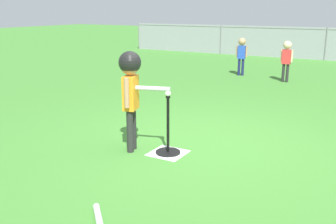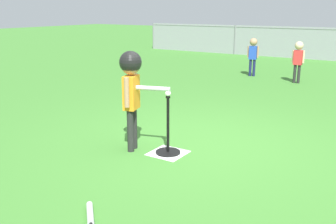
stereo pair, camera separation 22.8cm
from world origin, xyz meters
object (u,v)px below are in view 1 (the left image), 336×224
(baseball_on_tee, at_px, (168,93))
(batter_child, at_px, (131,81))
(batting_tee, at_px, (168,144))
(fielder_near_right, at_px, (287,56))
(fielder_near_left, at_px, (242,51))
(spare_bat_silver, at_px, (99,220))

(baseball_on_tee, distance_m, batter_child, 0.50)
(batting_tee, bearing_deg, fielder_near_right, 89.40)
(fielder_near_right, height_order, fielder_near_left, fielder_near_left)
(fielder_near_right, bearing_deg, batting_tee, -90.60)
(batter_child, distance_m, fielder_near_right, 5.94)
(batting_tee, xyz_separation_m, spare_bat_silver, (0.32, -1.74, -0.10))
(batting_tee, distance_m, baseball_on_tee, 0.66)
(baseball_on_tee, xyz_separation_m, fielder_near_left, (-1.24, 6.14, -0.13))
(batting_tee, height_order, fielder_near_left, fielder_near_left)
(fielder_near_left, distance_m, spare_bat_silver, 8.06)
(fielder_near_right, relative_size, fielder_near_left, 1.00)
(batting_tee, xyz_separation_m, fielder_near_left, (-1.24, 6.14, 0.54))
(batting_tee, relative_size, spare_bat_silver, 1.38)
(baseball_on_tee, bearing_deg, spare_bat_silver, -79.62)
(spare_bat_silver, bearing_deg, fielder_near_left, 101.21)
(fielder_near_left, bearing_deg, fielder_near_right, -15.90)
(batter_child, bearing_deg, fielder_near_left, 97.12)
(batting_tee, bearing_deg, batter_child, -162.75)
(baseball_on_tee, bearing_deg, fielder_near_right, 89.40)
(spare_bat_silver, bearing_deg, batter_child, 115.93)
(baseball_on_tee, xyz_separation_m, batter_child, (-0.46, -0.14, 0.14))
(batter_child, bearing_deg, fielder_near_right, 84.98)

